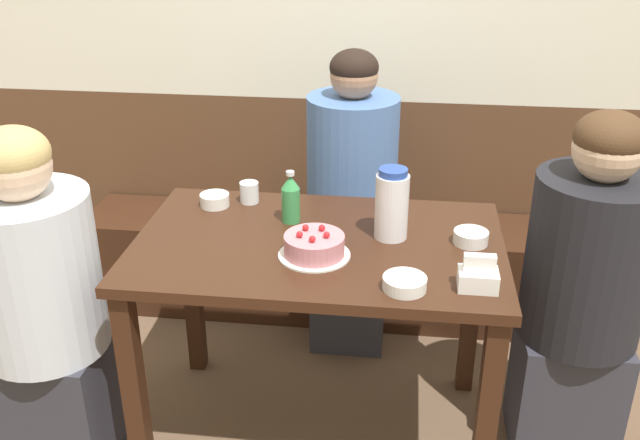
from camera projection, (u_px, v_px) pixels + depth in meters
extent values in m
plane|color=brown|center=(319.00, 429.00, 2.57)|extent=(12.00, 12.00, 0.00)
cube|color=brown|center=(347.00, 197.00, 3.32)|extent=(4.80, 0.04, 0.93)
cube|color=#381E11|center=(341.00, 266.00, 3.23)|extent=(2.30, 0.38, 0.44)
cube|color=#381E11|center=(318.00, 246.00, 2.26)|extent=(1.17, 0.73, 0.03)
cube|color=#381E11|center=(134.00, 393.00, 2.19)|extent=(0.06, 0.06, 0.73)
cube|color=#381E11|center=(486.00, 422.00, 2.08)|extent=(0.06, 0.06, 0.73)
cube|color=#381E11|center=(193.00, 289.00, 2.76)|extent=(0.06, 0.06, 0.73)
cube|color=#381E11|center=(471.00, 307.00, 2.64)|extent=(0.06, 0.06, 0.73)
cylinder|color=white|center=(313.00, 255.00, 2.16)|extent=(0.22, 0.22, 0.01)
cylinder|color=#C67A84|center=(313.00, 245.00, 2.14)|extent=(0.18, 0.18, 0.06)
sphere|color=red|center=(327.00, 235.00, 2.11)|extent=(0.02, 0.02, 0.02)
sphere|color=red|center=(322.00, 228.00, 2.16)|extent=(0.02, 0.02, 0.02)
sphere|color=red|center=(306.00, 228.00, 2.16)|extent=(0.02, 0.02, 0.02)
sphere|color=red|center=(300.00, 234.00, 2.12)|extent=(0.02, 0.02, 0.02)
sphere|color=red|center=(313.00, 239.00, 2.09)|extent=(0.02, 0.02, 0.02)
cylinder|color=white|center=(392.00, 207.00, 2.23)|extent=(0.11, 0.11, 0.21)
cylinder|color=#28479E|center=(393.00, 172.00, 2.18)|extent=(0.09, 0.09, 0.02)
cylinder|color=#388E4C|center=(291.00, 205.00, 2.36)|extent=(0.06, 0.06, 0.12)
cone|color=#388E4C|center=(290.00, 182.00, 2.32)|extent=(0.06, 0.06, 0.05)
cylinder|color=silver|center=(290.00, 173.00, 2.31)|extent=(0.03, 0.03, 0.01)
cube|color=white|center=(478.00, 280.00, 1.97)|extent=(0.11, 0.08, 0.05)
cube|color=white|center=(480.00, 263.00, 1.95)|extent=(0.09, 0.03, 0.05)
cylinder|color=white|center=(215.00, 200.00, 2.49)|extent=(0.10, 0.10, 0.04)
cylinder|color=white|center=(471.00, 237.00, 2.23)|extent=(0.11, 0.11, 0.04)
cylinder|color=white|center=(405.00, 283.00, 1.97)|extent=(0.12, 0.12, 0.04)
cylinder|color=silver|center=(249.00, 192.00, 2.51)|extent=(0.07, 0.07, 0.07)
cube|color=#33333D|center=(350.00, 289.00, 3.03)|extent=(0.30, 0.34, 0.45)
cylinder|color=#4C70AD|center=(352.00, 173.00, 2.81)|extent=(0.36, 0.36, 0.61)
sphere|color=#A87A5B|center=(354.00, 76.00, 2.64)|extent=(0.18, 0.18, 0.18)
ellipsoid|color=black|center=(354.00, 67.00, 2.63)|extent=(0.18, 0.18, 0.14)
cube|color=#33333D|center=(565.00, 388.00, 2.44)|extent=(0.34, 0.30, 0.45)
cylinder|color=black|center=(588.00, 259.00, 2.22)|extent=(0.38, 0.38, 0.55)
sphere|color=beige|center=(608.00, 148.00, 2.07)|extent=(0.21, 0.21, 0.21)
ellipsoid|color=#4C331E|center=(610.00, 137.00, 2.05)|extent=(0.21, 0.21, 0.15)
cube|color=#33333D|center=(60.00, 401.00, 2.38)|extent=(0.34, 0.30, 0.45)
cylinder|color=silver|center=(35.00, 274.00, 2.17)|extent=(0.39, 0.39, 0.52)
sphere|color=beige|center=(14.00, 166.00, 2.02)|extent=(0.21, 0.21, 0.21)
ellipsoid|color=tan|center=(12.00, 154.00, 2.00)|extent=(0.21, 0.21, 0.16)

